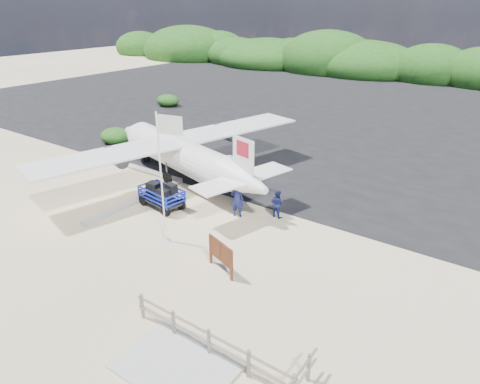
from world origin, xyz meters
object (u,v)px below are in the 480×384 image
object	(u,v)px
flagpole	(166,241)
crew_a	(237,200)
baggage_cart	(163,207)
crew_b	(277,203)
crew_c	(237,189)
aircraft_small	(285,95)
signboard	(221,271)

from	to	relation	value
flagpole	crew_a	size ratio (longest dim) A/B	3.25
flagpole	crew_a	world-z (taller)	flagpole
baggage_cart	crew_a	bearing A→B (deg)	28.47
flagpole	crew_b	bearing A→B (deg)	60.28
baggage_cart	crew_c	bearing A→B (deg)	53.41
baggage_cart	flagpole	bearing A→B (deg)	-35.01
crew_b	flagpole	bearing A→B (deg)	66.44
baggage_cart	crew_b	xyz separation A→B (m)	(5.63, 2.65, 0.75)
crew_a	crew_c	world-z (taller)	crew_a
flagpole	crew_c	world-z (taller)	flagpole
crew_a	crew_c	distance (m)	1.81
crew_b	aircraft_small	distance (m)	32.12
crew_a	crew_b	bearing A→B (deg)	-162.75
signboard	crew_b	xyz separation A→B (m)	(-0.68, 5.61, 0.75)
signboard	crew_a	bearing A→B (deg)	137.10
flagpole	baggage_cart	bearing A→B (deg)	137.45
flagpole	crew_c	size ratio (longest dim) A/B	4.04
baggage_cart	flagpole	world-z (taller)	flagpole
crew_a	aircraft_small	xyz separation A→B (m)	(-13.86, 29.23, -0.94)
crew_c	aircraft_small	bearing A→B (deg)	-73.42
signboard	flagpole	bearing A→B (deg)	-168.54
signboard	crew_b	bearing A→B (deg)	115.93
baggage_cart	aircraft_small	size ratio (longest dim) A/B	0.40
signboard	crew_c	world-z (taller)	crew_c
baggage_cart	crew_b	world-z (taller)	crew_b
crew_b	crew_c	distance (m)	2.78
baggage_cart	crew_a	world-z (taller)	crew_a
signboard	crew_c	distance (m)	6.89
baggage_cart	crew_b	distance (m)	6.26
baggage_cart	crew_a	xyz separation A→B (m)	(3.93, 1.50, 0.94)
signboard	crew_a	size ratio (longest dim) A/B	0.93
baggage_cart	crew_c	xyz separation A→B (m)	(2.87, 2.96, 0.76)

